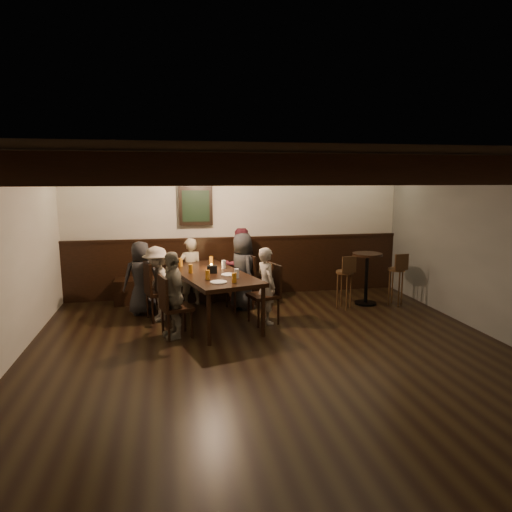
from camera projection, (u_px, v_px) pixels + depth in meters
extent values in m
plane|color=black|center=(280.00, 363.00, 5.64)|extent=(7.00, 7.00, 0.00)
plane|color=black|center=(282.00, 166.00, 5.24)|extent=(7.00, 7.00, 0.00)
plane|color=beige|center=(237.00, 234.00, 8.83)|extent=(6.50, 0.00, 6.50)
cube|color=black|center=(238.00, 267.00, 8.90)|extent=(6.50, 0.08, 1.10)
cube|color=black|center=(198.00, 288.00, 8.55)|extent=(3.00, 0.45, 0.45)
cube|color=black|center=(196.00, 206.00, 8.49)|extent=(0.62, 0.12, 0.72)
cube|color=black|center=(196.00, 206.00, 8.43)|extent=(0.50, 0.02, 0.58)
cube|color=black|center=(413.00, 170.00, 2.45)|extent=(6.50, 0.10, 0.16)
cube|color=black|center=(336.00, 172.00, 3.57)|extent=(6.50, 0.10, 0.16)
cube|color=black|center=(296.00, 174.00, 4.69)|extent=(6.50, 0.10, 0.16)
cube|color=black|center=(271.00, 174.00, 5.81)|extent=(6.50, 0.10, 0.16)
cube|color=black|center=(254.00, 175.00, 6.94)|extent=(6.50, 0.10, 0.16)
cube|color=black|center=(242.00, 175.00, 8.06)|extent=(6.50, 0.10, 0.16)
sphere|color=#FFE099|center=(79.00, 182.00, 7.55)|extent=(0.07, 0.07, 0.07)
sphere|color=#FFE099|center=(163.00, 182.00, 7.80)|extent=(0.07, 0.07, 0.07)
sphere|color=#FFE099|center=(242.00, 182.00, 8.06)|extent=(0.07, 0.07, 0.07)
sphere|color=#FFE099|center=(317.00, 182.00, 8.31)|extent=(0.07, 0.07, 0.07)
sphere|color=#FFE099|center=(387.00, 182.00, 8.57)|extent=(0.07, 0.07, 0.07)
cube|color=black|center=(211.00, 274.00, 7.18)|extent=(1.48, 2.30, 0.06)
cylinder|color=black|center=(209.00, 320.00, 6.18)|extent=(0.06, 0.06, 0.73)
cylinder|color=black|center=(169.00, 288.00, 7.95)|extent=(0.06, 0.06, 0.73)
cylinder|color=black|center=(263.00, 312.00, 6.54)|extent=(0.06, 0.06, 0.73)
cylinder|color=black|center=(213.00, 283.00, 8.31)|extent=(0.06, 0.06, 0.73)
cube|color=black|center=(161.00, 292.00, 7.32)|extent=(0.53, 0.53, 0.05)
cube|color=black|center=(148.00, 278.00, 7.19)|extent=(0.15, 0.43, 0.48)
cube|color=black|center=(177.00, 308.00, 6.53)|extent=(0.51, 0.51, 0.05)
cube|color=black|center=(163.00, 292.00, 6.41)|extent=(0.15, 0.41, 0.45)
cube|color=black|center=(240.00, 284.00, 7.93)|extent=(0.53, 0.53, 0.05)
cube|color=black|center=(250.00, 268.00, 7.97)|extent=(0.15, 0.42, 0.47)
cube|color=black|center=(263.00, 296.00, 7.14)|extent=(0.53, 0.53, 0.05)
cube|color=black|center=(274.00, 278.00, 7.18)|extent=(0.15, 0.42, 0.47)
imported|color=#262629|center=(141.00, 278.00, 7.61)|extent=(0.69, 0.54, 1.24)
imported|color=gray|center=(190.00, 272.00, 8.13)|extent=(0.51, 0.40, 1.22)
imported|color=maroon|center=(240.00, 265.00, 8.38)|extent=(0.78, 0.68, 1.37)
imported|color=gray|center=(157.00, 284.00, 7.28)|extent=(0.63, 0.86, 1.20)
imported|color=gray|center=(173.00, 295.00, 6.48)|extent=(0.49, 0.79, 1.25)
imported|color=#262628|center=(242.00, 271.00, 7.92)|extent=(0.58, 0.74, 1.33)
imported|color=gray|center=(266.00, 285.00, 7.13)|extent=(0.39, 0.50, 1.21)
cylinder|color=#BF7219|center=(181.00, 262.00, 7.66)|extent=(0.07, 0.07, 0.14)
cylinder|color=#BF7219|center=(211.00, 260.00, 7.84)|extent=(0.07, 0.07, 0.14)
cylinder|color=#BF7219|center=(191.00, 269.00, 7.12)|extent=(0.07, 0.07, 0.14)
cylinder|color=silver|center=(224.00, 264.00, 7.47)|extent=(0.07, 0.07, 0.14)
cylinder|color=#BF7219|center=(208.00, 275.00, 6.67)|extent=(0.07, 0.07, 0.14)
cylinder|color=silver|center=(237.00, 274.00, 6.76)|extent=(0.07, 0.07, 0.14)
cylinder|color=#BF7219|center=(234.00, 278.00, 6.47)|extent=(0.07, 0.07, 0.14)
cylinder|color=white|center=(218.00, 282.00, 6.49)|extent=(0.24, 0.24, 0.01)
cylinder|color=white|center=(229.00, 275.00, 6.98)|extent=(0.24, 0.24, 0.01)
cube|color=black|center=(212.00, 269.00, 7.12)|extent=(0.15, 0.10, 0.12)
cylinder|color=beige|center=(211.00, 267.00, 7.49)|extent=(0.05, 0.05, 0.05)
cylinder|color=black|center=(365.00, 303.00, 8.29)|extent=(0.39, 0.39, 0.04)
cylinder|color=black|center=(366.00, 279.00, 8.22)|extent=(0.06, 0.06, 0.88)
cylinder|color=black|center=(367.00, 254.00, 8.14)|extent=(0.53, 0.53, 0.04)
cylinder|color=#392212|center=(345.00, 272.00, 7.90)|extent=(0.30, 0.30, 0.04)
cube|color=#392212|center=(349.00, 265.00, 7.74)|extent=(0.27, 0.06, 0.28)
cylinder|color=#392212|center=(397.00, 269.00, 8.13)|extent=(0.30, 0.30, 0.04)
cube|color=#392212|center=(402.00, 262.00, 7.97)|extent=(0.27, 0.05, 0.28)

